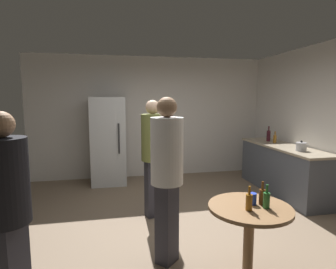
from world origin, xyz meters
name	(u,v)px	position (x,y,z in m)	size (l,w,h in m)	color
ground_plane	(177,229)	(0.00, 0.00, -0.05)	(5.20, 5.20, 0.10)	#7A6651
wall_back	(151,117)	(0.00, 2.63, 1.35)	(5.32, 0.06, 2.70)	silver
refrigerator	(108,141)	(-0.95, 2.20, 0.90)	(0.70, 0.68, 1.80)	silver
kitchen_counter	(283,169)	(2.28, 0.96, 0.45)	(0.64, 2.15, 0.90)	#4C515B
kettle	(301,147)	(2.23, 0.43, 0.97)	(0.24, 0.17, 0.18)	#B2B2B7
wine_bottle_on_counter	(269,135)	(2.29, 1.51, 1.02)	(0.08, 0.08, 0.31)	#3F141E
beer_bottle_on_counter	(275,139)	(2.29, 1.28, 0.98)	(0.06, 0.06, 0.23)	#8C5919
foreground_table	(249,216)	(0.43, -1.22, 0.63)	(0.80, 0.80, 0.73)	olive
beer_bottle_amber	(249,201)	(0.37, -1.31, 0.82)	(0.06, 0.06, 0.23)	#8C5919
beer_bottle_brown	(262,196)	(0.57, -1.21, 0.82)	(0.06, 0.06, 0.23)	#593314
beer_bottle_green	(267,200)	(0.56, -1.30, 0.82)	(0.06, 0.06, 0.23)	#26662D
plastic_cup_blue	(252,199)	(0.48, -1.18, 0.79)	(0.08, 0.08, 0.11)	blue
person_in_olive_shirt	(153,149)	(-0.28, 0.39, 1.03)	(0.42, 0.42, 1.75)	#2D2D38
person_in_black_shirt	(7,203)	(-1.65, -1.37, 0.98)	(0.45, 0.45, 1.67)	#2D2D38
person_in_white_shirt	(167,168)	(-0.30, -0.81, 1.05)	(0.48, 0.48, 1.78)	#2D2D38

